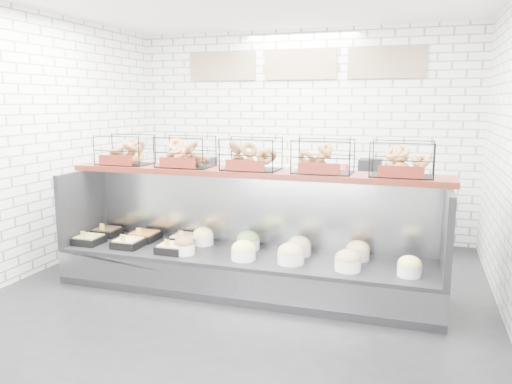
% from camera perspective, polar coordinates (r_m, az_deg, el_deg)
% --- Properties ---
extents(ground, '(5.50, 5.50, 0.00)m').
position_cam_1_polar(ground, '(5.15, -2.43, -12.25)').
color(ground, black).
rests_on(ground, ground).
extents(room_shell, '(5.02, 5.51, 3.01)m').
position_cam_1_polar(room_shell, '(5.33, -0.28, 11.20)').
color(room_shell, white).
rests_on(room_shell, ground).
extents(display_case, '(4.00, 0.90, 1.20)m').
position_cam_1_polar(display_case, '(5.34, -1.20, -7.64)').
color(display_case, black).
rests_on(display_case, ground).
extents(bagel_shelf, '(4.10, 0.50, 0.40)m').
position_cam_1_polar(bagel_shelf, '(5.28, -0.55, 3.87)').
color(bagel_shelf, '#49170F').
rests_on(bagel_shelf, display_case).
extents(prep_counter, '(4.00, 0.60, 1.20)m').
position_cam_1_polar(prep_counter, '(7.24, 4.25, -1.75)').
color(prep_counter, '#93969B').
rests_on(prep_counter, ground).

